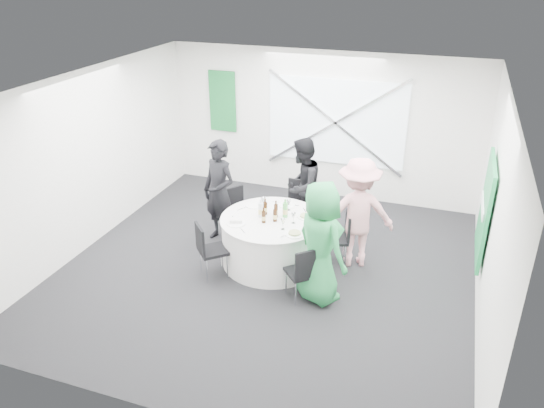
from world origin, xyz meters
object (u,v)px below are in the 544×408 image
(chair_back_right, at_px, (340,234))
(chair_front_right, at_px, (304,270))
(chair_back_left, at_px, (237,209))
(clear_water_bottle, at_px, (261,210))
(person_man_back, at_px, (302,186))
(person_man_back_left, at_px, (219,192))
(chair_back, at_px, (297,202))
(banquet_table, at_px, (272,241))
(person_woman_green, at_px, (320,243))
(person_woman_pink, at_px, (358,213))
(chair_front_left, at_px, (208,247))
(green_water_bottle, at_px, (285,210))

(chair_back_right, distance_m, chair_front_right, 1.17)
(chair_back_left, height_order, clear_water_bottle, clear_water_bottle)
(person_man_back, bearing_deg, person_man_back_left, -50.70)
(chair_back, relative_size, person_man_back, 0.54)
(banquet_table, bearing_deg, person_man_back, 84.14)
(banquet_table, xyz_separation_m, person_man_back_left, (-1.04, 0.40, 0.49))
(chair_front_right, relative_size, person_woman_green, 0.48)
(clear_water_bottle, bearing_deg, person_man_back_left, 154.73)
(person_woman_pink, relative_size, clear_water_bottle, 5.89)
(chair_back_left, bearing_deg, chair_back, -21.36)
(chair_front_right, bearing_deg, person_woman_green, 176.37)
(chair_back, xyz_separation_m, chair_back_left, (-0.88, -0.55, -0.02))
(person_man_back_left, height_order, person_woman_green, person_woman_green)
(person_woman_pink, distance_m, person_woman_green, 1.12)
(chair_back_left, distance_m, chair_front_left, 1.31)
(chair_front_right, xyz_separation_m, clear_water_bottle, (-0.91, 0.80, 0.38))
(chair_back, bearing_deg, clear_water_bottle, -98.42)
(chair_back_left, relative_size, person_man_back_left, 0.49)
(banquet_table, bearing_deg, clear_water_bottle, -178.04)
(chair_front_left, height_order, person_man_back_left, person_man_back_left)
(person_man_back, bearing_deg, person_woman_pink, 61.04)
(person_man_back_left, height_order, person_woman_pink, person_man_back_left)
(chair_back_left, bearing_deg, green_water_bottle, -80.15)
(person_man_back_left, xyz_separation_m, person_man_back, (1.16, 0.77, -0.04))
(person_man_back, height_order, person_woman_green, person_woman_green)
(chair_back, bearing_deg, chair_back_right, -39.41)
(chair_back, distance_m, person_man_back_left, 1.37)
(chair_back, height_order, person_woman_green, person_woman_green)
(chair_back, height_order, person_woman_pink, person_woman_pink)
(banquet_table, height_order, person_woman_pink, person_woman_pink)
(chair_back_right, bearing_deg, person_woman_green, -22.88)
(person_man_back, relative_size, clear_water_bottle, 5.68)
(person_woman_green, height_order, clear_water_bottle, person_woman_green)
(banquet_table, xyz_separation_m, chair_back_right, (0.98, 0.34, 0.11))
(chair_back, relative_size, person_woman_green, 0.51)
(chair_front_left, bearing_deg, clear_water_bottle, -82.65)
(banquet_table, height_order, chair_front_right, chair_front_right)
(chair_back_right, height_order, chair_front_left, chair_front_left)
(person_woman_green, bearing_deg, chair_back, -28.40)
(person_woman_green, bearing_deg, chair_front_right, 74.92)
(chair_front_left, bearing_deg, person_woman_green, -131.85)
(chair_back_right, relative_size, person_woman_pink, 0.49)
(chair_front_left, relative_size, person_man_back, 0.52)
(chair_front_left, xyz_separation_m, green_water_bottle, (0.92, 0.80, 0.37))
(person_woman_green, bearing_deg, person_man_back, -30.52)
(chair_back, xyz_separation_m, chair_back_right, (0.94, -0.83, -0.03))
(banquet_table, distance_m, chair_front_left, 1.02)
(person_man_back_left, bearing_deg, chair_back_right, 19.33)
(chair_back, distance_m, chair_back_right, 1.26)
(chair_back, xyz_separation_m, clear_water_bottle, (-0.22, -1.18, 0.35))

